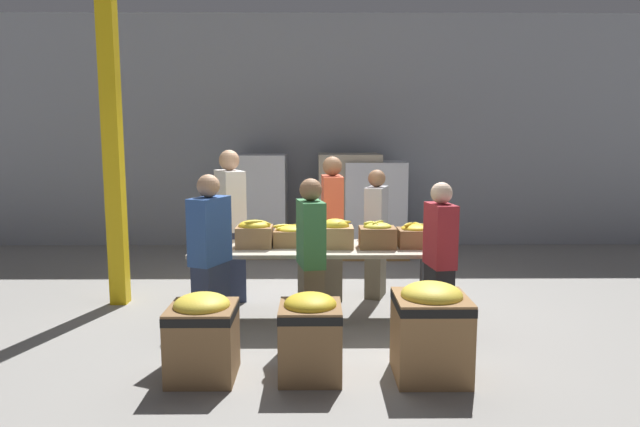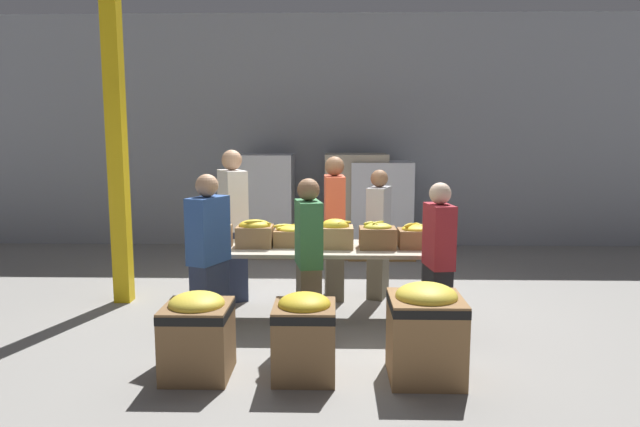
% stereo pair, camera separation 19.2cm
% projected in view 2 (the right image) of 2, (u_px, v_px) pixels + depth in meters
% --- Properties ---
extents(ground_plane, '(30.00, 30.00, 0.00)m').
position_uv_depth(ground_plane, '(315.00, 318.00, 6.18)').
color(ground_plane, gray).
extents(wall_back, '(16.00, 0.08, 4.00)m').
position_uv_depth(wall_back, '(323.00, 132.00, 9.95)').
color(wall_back, '#9399A3').
rests_on(wall_back, ground_plane).
extents(sorting_table, '(2.57, 0.85, 0.78)m').
position_uv_depth(sorting_table, '(315.00, 251.00, 6.07)').
color(sorting_table, '#B2A893').
rests_on(sorting_table, ground_plane).
extents(banana_box_0, '(0.41, 0.29, 0.32)m').
position_uv_depth(banana_box_0, '(212.00, 233.00, 5.97)').
color(banana_box_0, tan).
rests_on(banana_box_0, sorting_table).
extents(banana_box_1, '(0.38, 0.31, 0.30)m').
position_uv_depth(banana_box_1, '(255.00, 233.00, 6.05)').
color(banana_box_1, olive).
rests_on(banana_box_1, sorting_table).
extents(banana_box_2, '(0.40, 0.34, 0.24)m').
position_uv_depth(banana_box_2, '(292.00, 235.00, 6.12)').
color(banana_box_2, olive).
rests_on(banana_box_2, sorting_table).
extents(banana_box_3, '(0.38, 0.30, 0.31)m').
position_uv_depth(banana_box_3, '(335.00, 234.00, 6.00)').
color(banana_box_3, tan).
rests_on(banana_box_3, sorting_table).
extents(banana_box_4, '(0.38, 0.30, 0.29)m').
position_uv_depth(banana_box_4, '(377.00, 235.00, 5.98)').
color(banana_box_4, olive).
rests_on(banana_box_4, sorting_table).
extents(banana_box_5, '(0.38, 0.32, 0.27)m').
position_uv_depth(banana_box_5, '(416.00, 236.00, 6.01)').
color(banana_box_5, olive).
rests_on(banana_box_5, sorting_table).
extents(volunteer_0, '(0.43, 0.54, 1.79)m').
position_uv_depth(volunteer_0, '(233.00, 226.00, 6.78)').
color(volunteer_0, '#2D3856').
rests_on(volunteer_0, ground_plane).
extents(volunteer_1, '(0.33, 0.46, 1.55)m').
position_uv_depth(volunteer_1, '(379.00, 235.00, 6.85)').
color(volunteer_1, '#6B604C').
rests_on(volunteer_1, ground_plane).
extents(volunteer_2, '(0.26, 0.47, 1.71)m').
position_uv_depth(volunteer_2, '(334.00, 229.00, 6.80)').
color(volunteer_2, '#6B604C').
rests_on(volunteer_2, ground_plane).
extents(volunteer_3, '(0.29, 0.45, 1.57)m').
position_uv_depth(volunteer_3, '(309.00, 262.00, 5.37)').
color(volunteer_3, '#6B604C').
rests_on(volunteer_3, ground_plane).
extents(volunteer_4, '(0.26, 0.43, 1.53)m').
position_uv_depth(volunteer_4, '(438.00, 263.00, 5.40)').
color(volunteer_4, black).
rests_on(volunteer_4, ground_plane).
extents(volunteer_5, '(0.37, 0.48, 1.61)m').
position_uv_depth(volunteer_5, '(209.00, 259.00, 5.42)').
color(volunteer_5, '#2D3856').
rests_on(volunteer_5, ground_plane).
extents(donation_bin_0, '(0.54, 0.54, 0.70)m').
position_uv_depth(donation_bin_0, '(198.00, 332.00, 4.65)').
color(donation_bin_0, olive).
rests_on(donation_bin_0, ground_plane).
extents(donation_bin_1, '(0.51, 0.51, 0.70)m').
position_uv_depth(donation_bin_1, '(304.00, 333.00, 4.63)').
color(donation_bin_1, olive).
rests_on(donation_bin_1, ground_plane).
extents(donation_bin_2, '(0.59, 0.59, 0.79)m').
position_uv_depth(donation_bin_2, '(426.00, 328.00, 4.60)').
color(donation_bin_2, olive).
rests_on(donation_bin_2, ground_plane).
extents(support_pillar, '(0.19, 0.19, 4.00)m').
position_uv_depth(support_pillar, '(116.00, 132.00, 6.51)').
color(support_pillar, yellow).
rests_on(support_pillar, ground_plane).
extents(pallet_stack_0, '(0.96, 0.96, 1.64)m').
position_uv_depth(pallet_stack_0, '(266.00, 205.00, 9.40)').
color(pallet_stack_0, olive).
rests_on(pallet_stack_0, ground_plane).
extents(pallet_stack_1, '(1.08, 1.08, 1.65)m').
position_uv_depth(pallet_stack_1, '(355.00, 205.00, 9.36)').
color(pallet_stack_1, olive).
rests_on(pallet_stack_1, ground_plane).
extents(pallet_stack_2, '(1.06, 1.06, 1.53)m').
position_uv_depth(pallet_stack_2, '(380.00, 209.00, 9.28)').
color(pallet_stack_2, olive).
rests_on(pallet_stack_2, ground_plane).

